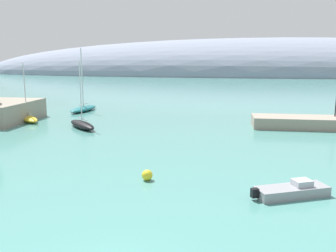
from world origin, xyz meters
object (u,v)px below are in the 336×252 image
(sailboat_teal_mid_mooring, at_px, (83,108))
(motorboat_grey_foreground, at_px, (292,191))
(sailboat_yellow_near_shore, at_px, (27,118))
(mooring_buoy_yellow, at_px, (147,175))
(sailboat_black_outer_mooring, at_px, (82,124))

(sailboat_teal_mid_mooring, xyz_separation_m, motorboat_grey_foreground, (27.33, -32.86, -0.16))
(sailboat_yellow_near_shore, xyz_separation_m, mooring_buoy_yellow, (21.79, -21.31, -0.07))
(sailboat_black_outer_mooring, relative_size, mooring_buoy_yellow, 10.40)
(mooring_buoy_yellow, bearing_deg, sailboat_yellow_near_shore, 135.63)
(sailboat_yellow_near_shore, relative_size, sailboat_teal_mid_mooring, 0.78)
(motorboat_grey_foreground, bearing_deg, mooring_buoy_yellow, 147.92)
(sailboat_teal_mid_mooring, relative_size, sailboat_black_outer_mooring, 1.25)
(sailboat_teal_mid_mooring, bearing_deg, mooring_buoy_yellow, 36.74)
(mooring_buoy_yellow, bearing_deg, motorboat_grey_foreground, -8.74)
(sailboat_yellow_near_shore, bearing_deg, sailboat_teal_mid_mooring, -69.78)
(sailboat_yellow_near_shore, height_order, sailboat_teal_mid_mooring, sailboat_teal_mid_mooring)
(mooring_buoy_yellow, bearing_deg, sailboat_teal_mid_mooring, 119.22)
(sailboat_yellow_near_shore, xyz_separation_m, sailboat_black_outer_mooring, (9.62, -3.66, 0.03))
(sailboat_teal_mid_mooring, bearing_deg, sailboat_yellow_near_shore, -15.41)
(sailboat_yellow_near_shore, distance_m, sailboat_teal_mid_mooring, 10.91)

